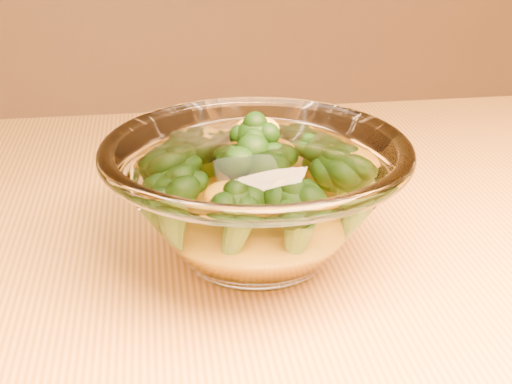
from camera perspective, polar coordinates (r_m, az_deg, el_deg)
glass_bowl at (r=0.51m, az=0.00°, el=-0.49°), size 0.22×0.22×0.10m
cheese_sauce at (r=0.52m, az=0.00°, el=-2.54°), size 0.11×0.11×0.03m
broccoli_heap at (r=0.51m, az=-0.31°, el=1.08°), size 0.15×0.13×0.08m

